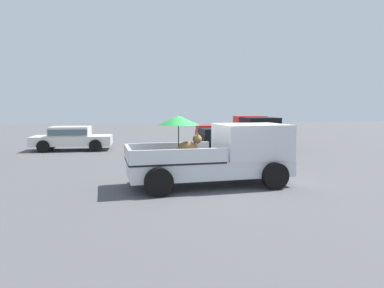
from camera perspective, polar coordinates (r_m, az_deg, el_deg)
ground_plane at (r=11.18m, az=2.79°, el=-6.64°), size 80.00×80.00×0.00m
pickup_truck_main at (r=11.14m, az=5.00°, el=-1.64°), size 5.15×2.49×2.19m
pickup_truck_red at (r=20.81m, az=8.37°, el=1.68°), size 4.83×2.22×1.80m
pickup_truck_far at (r=23.87m, az=6.96°, el=2.27°), size 4.94×2.51×1.80m
parked_sedan_near at (r=20.93m, az=-18.84°, el=1.08°), size 4.38×2.14×1.33m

